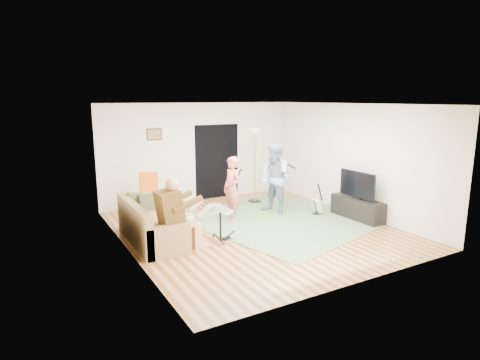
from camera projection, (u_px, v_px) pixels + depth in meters
name	position (u px, v px, depth m)	size (l,w,h in m)	color
floor	(256.00, 229.00, 8.80)	(6.00, 6.00, 0.00)	brown
walls	(256.00, 169.00, 8.52)	(5.50, 6.00, 2.70)	silver
ceiling	(257.00, 104.00, 8.25)	(6.00, 6.00, 0.00)	white
window_blinds	(123.00, 169.00, 7.33)	(2.05, 2.05, 0.00)	olive
doorway	(217.00, 162.00, 11.40)	(2.10, 2.10, 0.00)	black
picture_frame	(154.00, 134.00, 10.35)	(0.42, 0.03, 0.32)	#3F2314
area_rug	(281.00, 220.00, 9.46)	(3.71, 3.83, 0.02)	#4D6A41
sofa	(148.00, 229.00, 7.95)	(0.85, 2.06, 0.83)	olive
drummer	(179.00, 221.00, 7.55)	(0.91, 0.51, 1.39)	brown
drum_kit	(220.00, 226.00, 8.02)	(0.39, 0.69, 0.71)	black
singer	(232.00, 189.00, 9.30)	(0.55, 0.36, 1.51)	#D2615B
microphone	(239.00, 172.00, 9.32)	(0.06, 0.06, 0.24)	black
guitarist	(275.00, 179.00, 9.83)	(0.85, 0.66, 1.75)	#707FA4
guitar_held	(282.00, 166.00, 9.86)	(0.12, 0.60, 0.26)	white
guitar_spare	(317.00, 206.00, 9.87)	(0.28, 0.25, 0.77)	black
torchiere_lamp	(255.00, 153.00, 10.82)	(0.36, 0.36, 2.01)	black
dining_chair	(149.00, 203.00, 9.48)	(0.59, 0.62, 1.10)	tan
tv_cabinet	(357.00, 209.00, 9.50)	(0.40, 1.40, 0.50)	black
television	(357.00, 184.00, 9.35)	(0.06, 1.04, 0.61)	black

